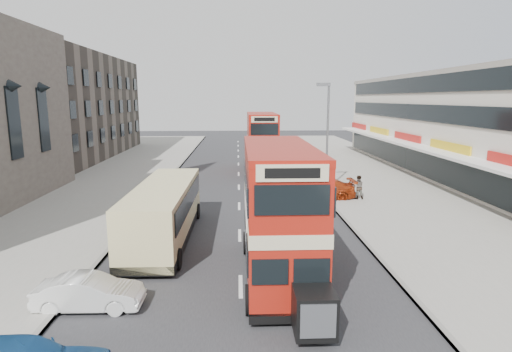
% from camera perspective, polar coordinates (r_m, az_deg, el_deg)
% --- Properties ---
extents(ground, '(160.00, 160.00, 0.00)m').
position_cam_1_polar(ground, '(14.62, -2.04, -18.12)').
color(ground, '#28282B').
rests_on(ground, ground).
extents(road_surface, '(12.00, 90.00, 0.01)m').
position_cam_1_polar(road_surface, '(33.57, -2.35, -1.53)').
color(road_surface, '#28282B').
rests_on(road_surface, ground).
extents(pavement_right, '(12.00, 90.00, 0.15)m').
position_cam_1_polar(pavement_right, '(35.66, 17.32, -1.18)').
color(pavement_right, gray).
rests_on(pavement_right, ground).
extents(pavement_left, '(12.00, 90.00, 0.15)m').
position_cam_1_polar(pavement_left, '(35.62, -22.05, -1.49)').
color(pavement_left, gray).
rests_on(pavement_left, ground).
extents(kerb_left, '(0.20, 90.00, 0.16)m').
position_cam_1_polar(kerb_left, '(34.10, -12.66, -1.48)').
color(kerb_left, gray).
rests_on(kerb_left, ground).
extents(kerb_right, '(0.20, 90.00, 0.16)m').
position_cam_1_polar(kerb_right, '(34.12, 7.95, -1.31)').
color(kerb_right, gray).
rests_on(kerb_right, ground).
extents(brick_terrace, '(14.00, 28.00, 12.00)m').
position_cam_1_polar(brick_terrace, '(55.37, -26.16, 8.41)').
color(brick_terrace, '#66594C').
rests_on(brick_terrace, ground).
extents(commercial_row, '(9.90, 46.20, 9.30)m').
position_cam_1_polar(commercial_row, '(40.24, 27.47, 6.05)').
color(commercial_row, beige).
rests_on(commercial_row, ground).
extents(street_lamp, '(1.00, 0.20, 8.12)m').
position_cam_1_polar(street_lamp, '(31.61, 9.58, 6.34)').
color(street_lamp, slate).
rests_on(street_lamp, ground).
extents(bus_main, '(2.56, 9.23, 5.08)m').
position_cam_1_polar(bus_main, '(16.35, 3.13, -4.85)').
color(bus_main, black).
rests_on(bus_main, ground).
extents(bus_second, '(2.76, 9.87, 5.43)m').
position_cam_1_polar(bus_second, '(40.57, 0.81, 4.65)').
color(bus_second, black).
rests_on(bus_second, ground).
extents(coach, '(2.68, 9.90, 2.61)m').
position_cam_1_polar(coach, '(21.40, -12.37, -4.53)').
color(coach, black).
rests_on(coach, ground).
extents(car_left_front, '(3.57, 1.29, 1.17)m').
position_cam_1_polar(car_left_front, '(15.64, -21.74, -14.51)').
color(car_left_front, white).
rests_on(car_left_front, ground).
extents(car_right_a, '(5.08, 2.16, 1.46)m').
position_cam_1_polar(car_right_a, '(29.64, 8.55, -1.83)').
color(car_right_a, '#A23110').
rests_on(car_right_a, ground).
extents(car_right_b, '(4.06, 2.26, 1.08)m').
position_cam_1_polar(car_right_b, '(37.26, 6.06, 0.46)').
color(car_right_b, '#B87612').
rests_on(car_right_b, ground).
extents(car_right_c, '(3.97, 1.80, 1.32)m').
position_cam_1_polar(car_right_c, '(45.04, 3.67, 2.39)').
color(car_right_c, '#5A99B4').
rests_on(car_right_c, ground).
extents(pedestrian_near, '(0.63, 0.44, 1.67)m').
position_cam_1_polar(pedestrian_near, '(29.75, 13.71, -1.47)').
color(pedestrian_near, gray).
rests_on(pedestrian_near, pavement_right).
extents(pedestrian_far, '(1.16, 0.90, 1.84)m').
position_cam_1_polar(pedestrian_far, '(43.22, 8.08, 2.51)').
color(pedestrian_far, gray).
rests_on(pedestrian_far, pavement_right).
extents(cyclist, '(0.73, 1.98, 2.18)m').
position_cam_1_polar(cyclist, '(35.47, 3.37, 0.29)').
color(cyclist, gray).
rests_on(cyclist, ground).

